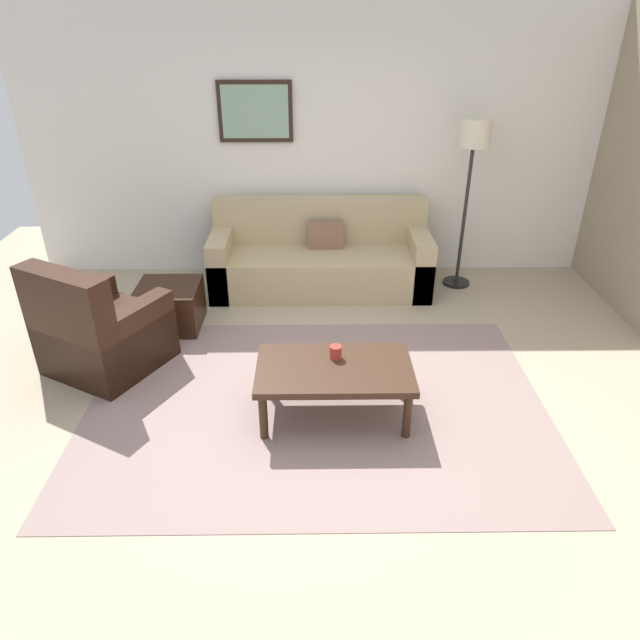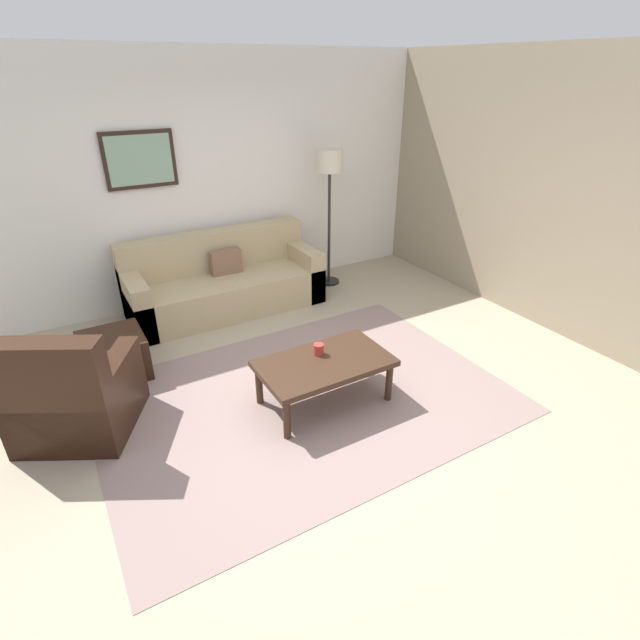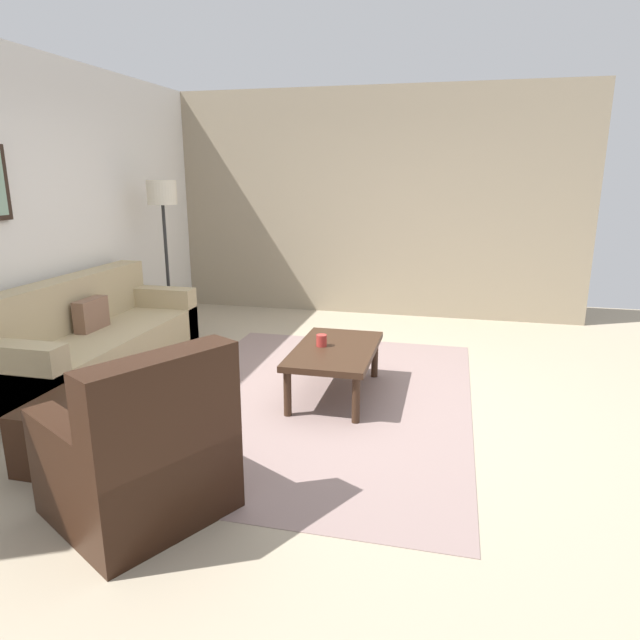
{
  "view_description": "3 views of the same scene",
  "coord_description": "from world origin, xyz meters",
  "px_view_note": "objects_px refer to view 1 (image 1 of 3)",
  "views": [
    {
      "loc": [
        -0.02,
        -3.48,
        2.63
      ],
      "look_at": [
        0.03,
        0.14,
        0.64
      ],
      "focal_mm": 32.22,
      "sensor_mm": 36.0,
      "label": 1
    },
    {
      "loc": [
        -1.64,
        -3.06,
        2.58
      ],
      "look_at": [
        0.19,
        0.06,
        0.7
      ],
      "focal_mm": 27.35,
      "sensor_mm": 36.0,
      "label": 2
    },
    {
      "loc": [
        -4.07,
        -1.0,
        1.78
      ],
      "look_at": [
        0.06,
        -0.01,
        0.65
      ],
      "focal_mm": 31.11,
      "sensor_mm": 36.0,
      "label": 3
    }
  ],
  "objects_px": {
    "couch_main": "(320,258)",
    "ottoman": "(170,306)",
    "framed_artwork": "(255,112)",
    "lamp_standing": "(473,151)",
    "armchair_leather": "(98,336)",
    "coffee_table": "(334,373)",
    "cup": "(336,352)"
  },
  "relations": [
    {
      "from": "lamp_standing",
      "to": "framed_artwork",
      "type": "height_order",
      "value": "framed_artwork"
    },
    {
      "from": "cup",
      "to": "framed_artwork",
      "type": "distance_m",
      "value": 2.9
    },
    {
      "from": "armchair_leather",
      "to": "lamp_standing",
      "type": "height_order",
      "value": "lamp_standing"
    },
    {
      "from": "couch_main",
      "to": "ottoman",
      "type": "bearing_deg",
      "value": -147.66
    },
    {
      "from": "armchair_leather",
      "to": "lamp_standing",
      "type": "distance_m",
      "value": 3.8
    },
    {
      "from": "ottoman",
      "to": "cup",
      "type": "relative_size",
      "value": 5.85
    },
    {
      "from": "armchair_leather",
      "to": "cup",
      "type": "bearing_deg",
      "value": -15.15
    },
    {
      "from": "ottoman",
      "to": "cup",
      "type": "height_order",
      "value": "cup"
    },
    {
      "from": "couch_main",
      "to": "lamp_standing",
      "type": "distance_m",
      "value": 1.84
    },
    {
      "from": "couch_main",
      "to": "coffee_table",
      "type": "bearing_deg",
      "value": -88.22
    },
    {
      "from": "ottoman",
      "to": "framed_artwork",
      "type": "height_order",
      "value": "framed_artwork"
    },
    {
      "from": "cup",
      "to": "lamp_standing",
      "type": "height_order",
      "value": "lamp_standing"
    },
    {
      "from": "armchair_leather",
      "to": "framed_artwork",
      "type": "xyz_separation_m",
      "value": [
        1.16,
        2.0,
        1.4
      ]
    },
    {
      "from": "lamp_standing",
      "to": "framed_artwork",
      "type": "bearing_deg",
      "value": 169.21
    },
    {
      "from": "framed_artwork",
      "to": "lamp_standing",
      "type": "bearing_deg",
      "value": -10.79
    },
    {
      "from": "couch_main",
      "to": "lamp_standing",
      "type": "bearing_deg",
      "value": -0.41
    },
    {
      "from": "cup",
      "to": "framed_artwork",
      "type": "height_order",
      "value": "framed_artwork"
    },
    {
      "from": "coffee_table",
      "to": "framed_artwork",
      "type": "xyz_separation_m",
      "value": [
        -0.71,
        2.63,
        1.35
      ]
    },
    {
      "from": "cup",
      "to": "framed_artwork",
      "type": "xyz_separation_m",
      "value": [
        -0.72,
        2.51,
        1.25
      ]
    },
    {
      "from": "couch_main",
      "to": "ottoman",
      "type": "relative_size",
      "value": 3.97
    },
    {
      "from": "couch_main",
      "to": "coffee_table",
      "type": "xyz_separation_m",
      "value": [
        0.07,
        -2.24,
        0.06
      ]
    },
    {
      "from": "ottoman",
      "to": "armchair_leather",
      "type": "bearing_deg",
      "value": -118.95
    },
    {
      "from": "ottoman",
      "to": "framed_artwork",
      "type": "bearing_deg",
      "value": 59.29
    },
    {
      "from": "armchair_leather",
      "to": "framed_artwork",
      "type": "bearing_deg",
      "value": 59.92
    },
    {
      "from": "coffee_table",
      "to": "lamp_standing",
      "type": "height_order",
      "value": "lamp_standing"
    },
    {
      "from": "couch_main",
      "to": "cup",
      "type": "height_order",
      "value": "couch_main"
    },
    {
      "from": "couch_main",
      "to": "cup",
      "type": "distance_m",
      "value": 2.13
    },
    {
      "from": "coffee_table",
      "to": "framed_artwork",
      "type": "relative_size",
      "value": 1.49
    },
    {
      "from": "framed_artwork",
      "to": "armchair_leather",
      "type": "bearing_deg",
      "value": -120.08
    },
    {
      "from": "couch_main",
      "to": "cup",
      "type": "xyz_separation_m",
      "value": [
        0.08,
        -2.12,
        0.16
      ]
    },
    {
      "from": "coffee_table",
      "to": "framed_artwork",
      "type": "bearing_deg",
      "value": 105.14
    },
    {
      "from": "ottoman",
      "to": "lamp_standing",
      "type": "distance_m",
      "value": 3.23
    }
  ]
}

